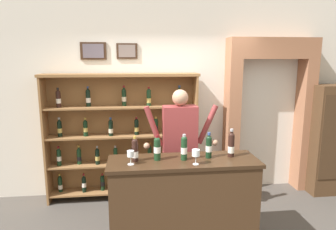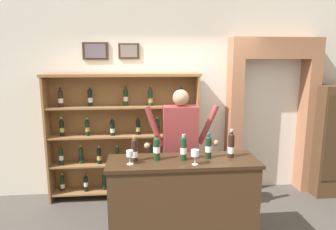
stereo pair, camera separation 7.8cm
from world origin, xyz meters
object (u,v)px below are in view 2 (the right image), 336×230
object	(u,v)px
tasting_bottle_rosso	(208,146)
wine_glass_left	(195,154)
wine_shelf	(124,133)
tasting_bottle_brunello	(134,150)
tasting_bottle_chianti	(183,147)
wine_glass_spare	(130,154)
tasting_bottle_vin_santo	(157,148)
tasting_counter	(182,204)
tasting_bottle_super_tuscan	(231,145)
shopkeeper	(180,141)

from	to	relation	value
tasting_bottle_rosso	wine_glass_left	world-z (taller)	tasting_bottle_rosso
wine_shelf	wine_glass_left	bearing A→B (deg)	-61.71
wine_shelf	tasting_bottle_brunello	xyz separation A→B (m)	(0.19, -1.34, 0.16)
tasting_bottle_chianti	tasting_bottle_rosso	size ratio (longest dim) A/B	1.00
tasting_bottle_brunello	wine_glass_spare	size ratio (longest dim) A/B	1.85
tasting_bottle_chianti	tasting_bottle_rosso	bearing A→B (deg)	7.05
wine_glass_left	tasting_bottle_rosso	bearing A→B (deg)	46.42
wine_shelf	wine_glass_spare	size ratio (longest dim) A/B	15.17
tasting_bottle_rosso	wine_glass_left	xyz separation A→B (m)	(-0.19, -0.20, -0.02)
tasting_bottle_vin_santo	tasting_counter	bearing A→B (deg)	-6.10
tasting_counter	wine_glass_spare	distance (m)	0.85
tasting_bottle_super_tuscan	wine_glass_spare	xyz separation A→B (m)	(-1.12, -0.13, -0.04)
shopkeeper	tasting_bottle_chianti	xyz separation A→B (m)	(-0.05, -0.60, 0.09)
shopkeeper	tasting_bottle_rosso	world-z (taller)	shopkeeper
wine_glass_left	tasting_bottle_brunello	bearing A→B (deg)	164.65
shopkeeper	wine_shelf	bearing A→B (deg)	135.23
wine_shelf	tasting_bottle_chianti	size ratio (longest dim) A/B	7.91
tasting_bottle_rosso	wine_glass_spare	bearing A→B (deg)	-171.99
wine_glass_left	tasting_counter	bearing A→B (deg)	123.47
tasting_bottle_brunello	tasting_bottle_rosso	size ratio (longest dim) A/B	0.96
wine_glass_spare	tasting_bottle_rosso	bearing A→B (deg)	8.01
tasting_counter	wine_glass_left	distance (m)	0.67
tasting_bottle_vin_santo	tasting_bottle_rosso	world-z (taller)	tasting_bottle_rosso
shopkeeper	tasting_bottle_chianti	distance (m)	0.61
tasting_bottle_super_tuscan	wine_glass_left	bearing A→B (deg)	-155.37
tasting_bottle_rosso	tasting_bottle_super_tuscan	world-z (taller)	tasting_bottle_super_tuscan
tasting_bottle_brunello	tasting_bottle_chianti	bearing A→B (deg)	-1.32
tasting_counter	tasting_bottle_vin_santo	world-z (taller)	tasting_bottle_vin_santo
wine_shelf	tasting_bottle_brunello	world-z (taller)	wine_shelf
tasting_bottle_super_tuscan	wine_glass_left	distance (m)	0.49
tasting_bottle_rosso	shopkeeper	bearing A→B (deg)	112.98
tasting_bottle_chianti	wine_glass_left	bearing A→B (deg)	-58.47
tasting_bottle_super_tuscan	tasting_bottle_rosso	bearing A→B (deg)	-178.09
tasting_bottle_brunello	tasting_bottle_vin_santo	xyz separation A→B (m)	(0.24, 0.01, 0.01)
wine_glass_left	shopkeeper	bearing A→B (deg)	93.89
tasting_bottle_chianti	wine_glass_left	xyz separation A→B (m)	(0.10, -0.16, -0.02)
shopkeeper	tasting_bottle_super_tuscan	distance (m)	0.75
shopkeeper	tasting_bottle_brunello	size ratio (longest dim) A/B	6.28
tasting_bottle_super_tuscan	shopkeeper	bearing A→B (deg)	132.03
tasting_counter	tasting_bottle_brunello	xyz separation A→B (m)	(-0.53, 0.02, 0.65)
wine_glass_spare	wine_glass_left	bearing A→B (deg)	-6.28
tasting_bottle_super_tuscan	tasting_counter	bearing A→B (deg)	-175.07
wine_shelf	tasting_bottle_vin_santo	size ratio (longest dim) A/B	8.16
tasting_bottle_super_tuscan	wine_glass_spare	bearing A→B (deg)	-173.39
wine_shelf	shopkeeper	size ratio (longest dim) A/B	1.30
wine_shelf	wine_glass_left	xyz separation A→B (m)	(0.82, -1.52, 0.15)
tasting_bottle_vin_santo	tasting_bottle_rosso	bearing A→B (deg)	0.83
tasting_counter	tasting_bottle_super_tuscan	bearing A→B (deg)	4.93
tasting_bottle_brunello	tasting_bottle_rosso	bearing A→B (deg)	1.61
tasting_bottle_vin_santo	wine_glass_spare	bearing A→B (deg)	-158.49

